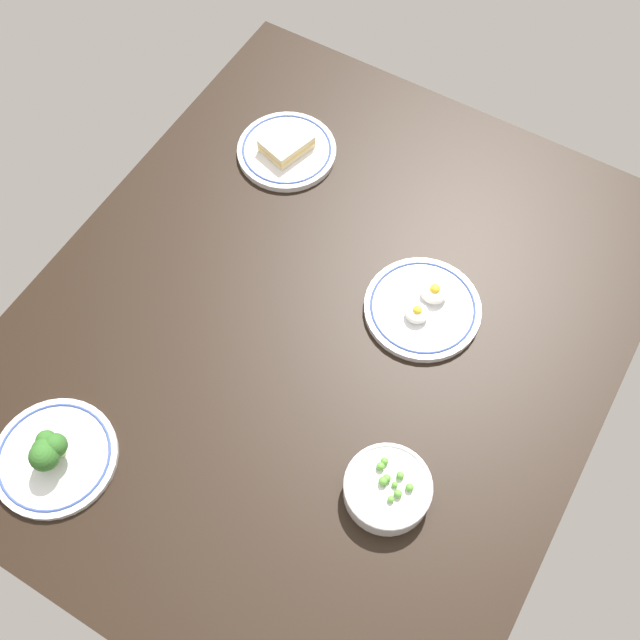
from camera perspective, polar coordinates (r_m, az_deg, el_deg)
name	(u,v)px	position (r cm, az deg, el deg)	size (l,w,h in cm)	color
dining_table	(320,330)	(149.78, 0.00, -0.73)	(129.02, 106.55, 4.00)	black
plate_broccoli	(52,455)	(142.83, -18.87, -9.27)	(21.61, 21.61, 8.06)	silver
plate_eggs	(423,307)	(149.85, 7.50, 0.92)	(22.26, 22.26, 5.08)	silver
plate_sandwich	(287,149)	(170.90, -2.44, 12.30)	(21.14, 21.14, 4.62)	silver
bowl_peas	(387,489)	(133.86, 4.92, -12.11)	(14.88, 14.88, 5.75)	silver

